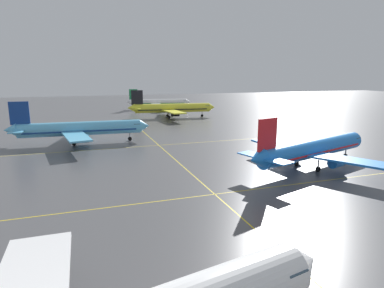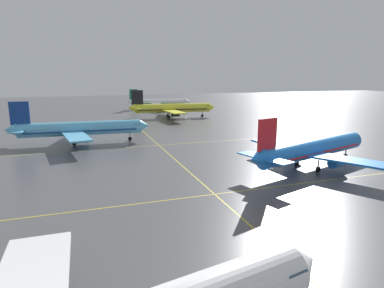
{
  "view_description": "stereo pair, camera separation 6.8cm",
  "coord_description": "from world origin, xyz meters",
  "px_view_note": "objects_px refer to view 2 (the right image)",
  "views": [
    {
      "loc": [
        -20.45,
        -9.76,
        19.73
      ],
      "look_at": [
        1.35,
        54.22,
        5.3
      ],
      "focal_mm": 31.11,
      "sensor_mm": 36.0,
      "label": 1
    },
    {
      "loc": [
        -20.39,
        -9.78,
        19.73
      ],
      "look_at": [
        1.35,
        54.22,
        5.3
      ],
      "focal_mm": 31.11,
      "sensor_mm": 36.0,
      "label": 2
    }
  ],
  "objects_px": {
    "airliner_third_row": "(80,129)",
    "airliner_far_left_stand": "(172,108)",
    "airliner_second_row": "(312,149)",
    "airliner_far_right_stand": "(159,102)"
  },
  "relations": [
    {
      "from": "airliner_third_row",
      "to": "airliner_second_row",
      "type": "bearing_deg",
      "value": -42.54
    },
    {
      "from": "airliner_third_row",
      "to": "airliner_far_right_stand",
      "type": "xyz_separation_m",
      "value": [
        42.42,
        82.98,
        -0.4
      ]
    },
    {
      "from": "airliner_third_row",
      "to": "airliner_far_left_stand",
      "type": "bearing_deg",
      "value": 49.14
    },
    {
      "from": "airliner_second_row",
      "to": "airliner_far_right_stand",
      "type": "height_order",
      "value": "airliner_second_row"
    },
    {
      "from": "airliner_third_row",
      "to": "airliner_far_right_stand",
      "type": "relative_size",
      "value": 1.11
    },
    {
      "from": "airliner_third_row",
      "to": "airliner_far_left_stand",
      "type": "relative_size",
      "value": 0.99
    },
    {
      "from": "airliner_far_right_stand",
      "to": "airliner_second_row",
      "type": "bearing_deg",
      "value": -88.23
    },
    {
      "from": "airliner_second_row",
      "to": "airliner_far_right_stand",
      "type": "bearing_deg",
      "value": 91.77
    },
    {
      "from": "airliner_far_left_stand",
      "to": "airliner_second_row",
      "type": "bearing_deg",
      "value": -85.86
    },
    {
      "from": "airliner_second_row",
      "to": "airliner_third_row",
      "type": "height_order",
      "value": "airliner_third_row"
    }
  ]
}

